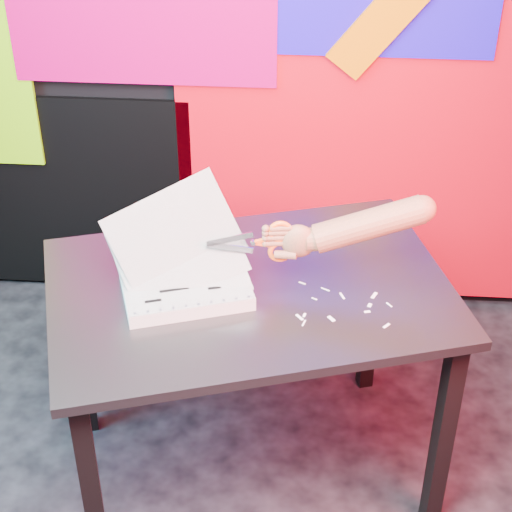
{
  "coord_description": "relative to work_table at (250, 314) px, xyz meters",
  "views": [
    {
      "loc": [
        0.37,
        -1.43,
        2.18
      ],
      "look_at": [
        0.23,
        0.49,
        0.87
      ],
      "focal_mm": 60.0,
      "sensor_mm": 36.0,
      "label": 1
    }
  ],
  "objects": [
    {
      "name": "room",
      "position": [
        -0.21,
        -0.51,
        0.7
      ],
      "size": [
        3.01,
        3.01,
        2.71
      ],
      "color": "black",
      "rests_on": "ground"
    },
    {
      "name": "backdrop",
      "position": [
        -0.14,
        0.96,
        0.3
      ],
      "size": [
        2.88,
        0.05,
        2.08
      ],
      "color": "red",
      "rests_on": "ground"
    },
    {
      "name": "work_table",
      "position": [
        0.0,
        0.0,
        0.0
      ],
      "size": [
        1.29,
        1.05,
        0.75
      ],
      "rotation": [
        0.0,
        0.0,
        0.3
      ],
      "color": "black",
      "rests_on": "ground"
    },
    {
      "name": "printout_stack",
      "position": [
        -0.18,
        -0.04,
        0.13
      ],
      "size": [
        0.43,
        0.35,
        0.33
      ],
      "rotation": [
        0.0,
        0.0,
        0.32
      ],
      "color": "beige",
      "rests_on": "work_table"
    },
    {
      "name": "scissors",
      "position": [
        0.07,
        0.02,
        0.24
      ],
      "size": [
        0.24,
        0.04,
        0.13
      ],
      "rotation": [
        0.0,
        0.0,
        0.14
      ],
      "color": "#A6A6A8",
      "rests_on": "printout_stack"
    },
    {
      "name": "hand_forearm",
      "position": [
        0.29,
        0.05,
        0.28
      ],
      "size": [
        0.46,
        0.12,
        0.18
      ],
      "rotation": [
        0.0,
        0.0,
        0.14
      ],
      "color": "#A15A36",
      "rests_on": "work_table"
    },
    {
      "name": "paper_clippings",
      "position": [
        0.26,
        -0.08,
        0.1
      ],
      "size": [
        0.26,
        0.2,
        0.0
      ],
      "color": "white",
      "rests_on": "work_table"
    }
  ]
}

